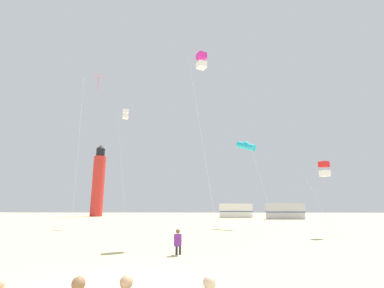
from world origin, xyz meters
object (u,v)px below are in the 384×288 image
Objects in this scene: kite_flyer_standing at (178,241)px; kite_box_scarlet at (324,169)px; kite_tube_cyan at (246,146)px; lighthouse_distant at (98,182)px; kite_box_white at (126,114)px; kite_box_magenta at (201,61)px; rv_van_white at (236,211)px; rv_van_silver at (285,211)px; kite_diamond_rainbow at (97,83)px.

kite_box_scarlet is (10.57, 8.28, 4.39)m from kite_flyer_standing.
lighthouse_distant is (-29.37, 34.34, -1.01)m from kite_tube_cyan.
kite_box_magenta is (9.04, -13.14, -0.63)m from kite_box_white.
rv_van_white is 1.00× the size of rv_van_silver.
rv_van_white is (31.17, -7.29, -6.45)m from lighthouse_distant.
kite_box_white is 0.80× the size of lighthouse_distant.
lighthouse_distant is (-15.37, 33.83, -5.07)m from kite_box_white.
kite_flyer_standing is 0.18× the size of rv_van_white.
kite_box_scarlet reaches higher than kite_flyer_standing.
kite_diamond_rainbow is at bearing -129.15° from rv_van_silver.
kite_tube_cyan is 10.73m from kite_box_scarlet.
lighthouse_distant is at bearing 114.43° from kite_box_white.
kite_diamond_rainbow is 10.41m from kite_box_white.
rv_van_white is (15.33, 36.90, -10.68)m from kite_diamond_rainbow.
lighthouse_distant is 2.58× the size of rv_van_silver.
kite_box_magenta is at bearing -17.95° from kite_diamond_rainbow.
rv_van_silver is at bearing -37.16° from rv_van_white.
rv_van_white is at bearing 59.23° from kite_box_white.
kite_diamond_rainbow is 2.31× the size of kite_box_scarlet.
kite_box_scarlet reaches higher than rv_van_silver.
kite_tube_cyan reaches higher than kite_flyer_standing.
kite_box_white reaches higher than kite_flyer_standing.
kite_diamond_rainbow reaches higher than kite_box_scarlet.
rv_van_silver is at bearing 40.91° from kite_box_white.
kite_box_white is (-0.47, 10.37, 0.84)m from kite_diamond_rainbow.
kite_box_magenta is 1.98× the size of rv_van_silver.
kite_tube_cyan is at bearing -109.36° from kite_flyer_standing.
rv_van_white is at bearing 142.23° from rv_van_silver.
rv_van_white is (1.79, 27.05, -7.46)m from kite_tube_cyan.
rv_van_white is at bearing 67.44° from kite_diamond_rainbow.
kite_tube_cyan is at bearing -95.30° from rv_van_white.
kite_flyer_standing is at bearing -141.95° from kite_box_scarlet.
kite_box_scarlet is at bearing -27.22° from kite_box_white.
kite_tube_cyan is at bearing -117.13° from rv_van_silver.
kite_flyer_standing is at bearing -65.75° from lighthouse_distant.
kite_diamond_rainbow is at bearing -114.07° from rv_van_white.
rv_van_silver is (5.46, 30.21, -3.62)m from kite_box_scarlet.
kite_tube_cyan is at bearing -49.46° from lighthouse_distant.
kite_tube_cyan is 14.00m from kite_box_magenta.
kite_box_white is 2.08× the size of rv_van_white.
rv_van_white is 9.98m from rv_van_silver.
lighthouse_distant reaches higher than kite_diamond_rainbow.
rv_van_white is at bearing 80.33° from kite_box_magenta.
kite_box_scarlet is at bearing -87.29° from rv_van_white.
kite_flyer_standing is 0.07× the size of lighthouse_distant.
kite_diamond_rainbow is 47.14m from lighthouse_distant.
kite_box_magenta is at bearing -55.47° from kite_box_white.
lighthouse_distant reaches higher than rv_van_silver.
kite_diamond_rainbow is at bearing -177.22° from kite_box_scarlet.
kite_tube_cyan is 45.20m from lighthouse_distant.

